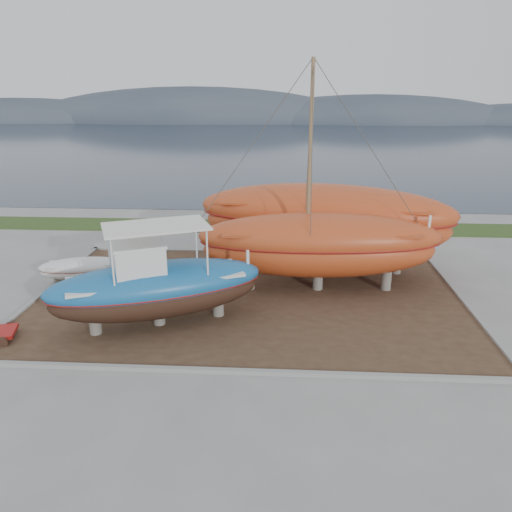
# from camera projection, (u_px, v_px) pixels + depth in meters

# --- Properties ---
(ground) EXTENTS (140.00, 140.00, 0.00)m
(ground) POSITION_uv_depth(u_px,v_px,m) (241.00, 342.00, 17.88)
(ground) COLOR gray
(ground) RESTS_ON ground
(dirt_patch) EXTENTS (18.00, 12.00, 0.06)m
(dirt_patch) POSITION_uv_depth(u_px,v_px,m) (250.00, 297.00, 21.65)
(dirt_patch) COLOR #422D1E
(dirt_patch) RESTS_ON ground
(curb_frame) EXTENTS (18.60, 12.60, 0.15)m
(curb_frame) POSITION_uv_depth(u_px,v_px,m) (250.00, 296.00, 21.64)
(curb_frame) COLOR gray
(curb_frame) RESTS_ON ground
(grass_strip) EXTENTS (44.00, 3.00, 0.08)m
(grass_strip) POSITION_uv_depth(u_px,v_px,m) (262.00, 227.00, 32.52)
(grass_strip) COLOR #284219
(grass_strip) RESTS_ON ground
(sea) EXTENTS (260.00, 100.00, 0.04)m
(sea) POSITION_uv_depth(u_px,v_px,m) (278.00, 142.00, 84.06)
(sea) COLOR #1B2837
(sea) RESTS_ON ground
(mountain_ridge) EXTENTS (200.00, 36.00, 20.00)m
(mountain_ridge) POSITION_uv_depth(u_px,v_px,m) (282.00, 121.00, 136.07)
(mountain_ridge) COLOR #333D49
(mountain_ridge) RESTS_ON ground
(blue_caique) EXTENTS (8.44, 5.48, 3.90)m
(blue_caique) POSITION_uv_depth(u_px,v_px,m) (156.00, 276.00, 18.50)
(blue_caique) COLOR #1962A1
(blue_caique) RESTS_ON dirt_patch
(white_dinghy) EXTENTS (4.17, 2.33, 1.18)m
(white_dinghy) POSITION_uv_depth(u_px,v_px,m) (84.00, 271.00, 22.89)
(white_dinghy) COLOR white
(white_dinghy) RESTS_ON dirt_patch
(orange_sailboat) EXTENTS (10.73, 3.61, 9.73)m
(orange_sailboat) POSITION_uv_depth(u_px,v_px,m) (322.00, 181.00, 20.88)
(orange_sailboat) COLOR #AF401A
(orange_sailboat) RESTS_ON dirt_patch
(orange_bare_hull) EXTENTS (12.95, 5.79, 4.10)m
(orange_bare_hull) POSITION_uv_depth(u_px,v_px,m) (324.00, 228.00, 24.49)
(orange_bare_hull) COLOR #AF401A
(orange_bare_hull) RESTS_ON dirt_patch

